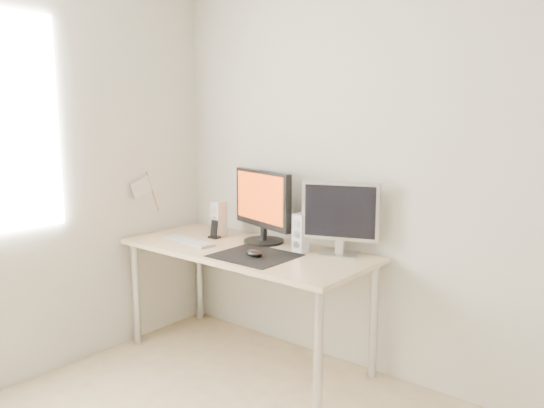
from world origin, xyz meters
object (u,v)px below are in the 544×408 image
Objects in this scene: desk at (246,260)px; phone_dock at (214,233)px; main_monitor at (263,204)px; keyboard at (188,241)px; mouse at (254,253)px; second_monitor at (340,215)px; speaker_left at (219,218)px; speaker_right at (301,233)px.

desk is 0.36m from phone_dock.
keyboard is (-0.38, -0.30, -0.25)m from main_monitor.
mouse is 0.26× the size of second_monitor.
keyboard is at bearing -160.13° from second_monitor.
keyboard is at bearing -160.89° from desk.
main_monitor is (-0.19, 0.31, 0.23)m from mouse.
phone_dock is (-0.89, -0.14, -0.20)m from second_monitor.
desk is 0.67m from second_monitor.
main_monitor is 4.46× the size of phone_dock.
mouse is at bearing -136.50° from second_monitor.
mouse is 0.55m from second_monitor.
keyboard is (-0.00, -0.28, -0.11)m from speaker_left.
phone_dock is at bearing -64.97° from speaker_left.
main_monitor reaches higher than desk.
main_monitor is at bearing 2.74° from speaker_left.
speaker_right is at bearing 6.24° from phone_dock.
mouse is at bearing -21.15° from phone_dock.
second_monitor is (0.36, 0.34, 0.22)m from mouse.
main_monitor is at bearing 91.58° from desk.
second_monitor is 0.92m from phone_dock.
speaker_left is at bearing 115.03° from phone_dock.
second_monitor reaches higher than mouse.
second_monitor reaches higher than desk.
main_monitor reaches higher than second_monitor.
keyboard is (-0.70, -0.27, -0.11)m from speaker_right.
mouse reaches higher than desk.
keyboard is (-0.57, 0.01, -0.02)m from mouse.
desk is at bearing -10.51° from phone_dock.
speaker_left is at bearing -176.58° from second_monitor.
speaker_right is 0.76m from keyboard.
keyboard is 0.20m from phone_dock.
main_monitor is 0.40m from speaker_left.
second_monitor reaches higher than keyboard.
mouse is 0.21× the size of main_monitor.
mouse is 0.49× the size of speaker_left.
mouse is 0.07× the size of desk.
speaker_right is 0.54× the size of keyboard.
speaker_left is 0.12m from phone_dock.
main_monitor is at bearing 38.44° from keyboard.
speaker_right is (0.70, -0.01, 0.00)m from speaker_left.
speaker_left and speaker_right have the same top height.
keyboard is at bearing -159.16° from speaker_right.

